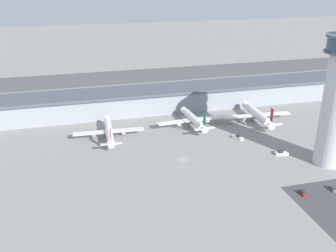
{
  "coord_description": "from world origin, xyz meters",
  "views": [
    {
      "loc": [
        -46.91,
        -149.36,
        82.24
      ],
      "look_at": [
        -0.61,
        26.54,
        6.62
      ],
      "focal_mm": 40.0,
      "sensor_mm": 36.0,
      "label": 1
    }
  ],
  "objects_px": {
    "service_truck_fuel": "(281,153)",
    "car_grey_coupe": "(332,188)",
    "car_silver_sedan": "(303,193)",
    "airplane_gate_charlie": "(257,115)",
    "airplane_gate_bravo": "(194,119)",
    "service_truck_catering": "(238,137)",
    "airplane_gate_alpha": "(109,131)"
  },
  "relations": [
    {
      "from": "service_truck_fuel",
      "to": "car_silver_sedan",
      "type": "height_order",
      "value": "service_truck_fuel"
    },
    {
      "from": "car_silver_sedan",
      "to": "service_truck_catering",
      "type": "bearing_deg",
      "value": 92.75
    },
    {
      "from": "service_truck_catering",
      "to": "car_grey_coupe",
      "type": "xyz_separation_m",
      "value": [
        16.14,
        -55.56,
        -0.36
      ]
    },
    {
      "from": "airplane_gate_alpha",
      "to": "service_truck_fuel",
      "type": "xyz_separation_m",
      "value": [
        78.25,
        -40.63,
        -3.28
      ]
    },
    {
      "from": "airplane_gate_bravo",
      "to": "car_silver_sedan",
      "type": "relative_size",
      "value": 10.16
    },
    {
      "from": "airplane_gate_bravo",
      "to": "car_grey_coupe",
      "type": "height_order",
      "value": "airplane_gate_bravo"
    },
    {
      "from": "airplane_gate_alpha",
      "to": "airplane_gate_bravo",
      "type": "xyz_separation_m",
      "value": [
        48.09,
        3.37,
        0.52
      ]
    },
    {
      "from": "service_truck_fuel",
      "to": "car_silver_sedan",
      "type": "distance_m",
      "value": 34.6
    },
    {
      "from": "airplane_gate_alpha",
      "to": "car_grey_coupe",
      "type": "height_order",
      "value": "airplane_gate_alpha"
    },
    {
      "from": "airplane_gate_bravo",
      "to": "service_truck_fuel",
      "type": "distance_m",
      "value": 53.48
    },
    {
      "from": "service_truck_catering",
      "to": "airplane_gate_charlie",
      "type": "bearing_deg",
      "value": 43.32
    },
    {
      "from": "airplane_gate_bravo",
      "to": "airplane_gate_charlie",
      "type": "height_order",
      "value": "airplane_gate_charlie"
    },
    {
      "from": "airplane_gate_charlie",
      "to": "service_truck_catering",
      "type": "relative_size",
      "value": 6.62
    },
    {
      "from": "airplane_gate_charlie",
      "to": "car_grey_coupe",
      "type": "height_order",
      "value": "airplane_gate_charlie"
    },
    {
      "from": "airplane_gate_charlie",
      "to": "car_grey_coupe",
      "type": "relative_size",
      "value": 9.01
    },
    {
      "from": "airplane_gate_alpha",
      "to": "airplane_gate_charlie",
      "type": "distance_m",
      "value": 87.04
    },
    {
      "from": "car_grey_coupe",
      "to": "airplane_gate_bravo",
      "type": "bearing_deg",
      "value": 113.6
    },
    {
      "from": "airplane_gate_charlie",
      "to": "service_truck_fuel",
      "type": "distance_m",
      "value": 43.57
    },
    {
      "from": "airplane_gate_bravo",
      "to": "airplane_gate_charlie",
      "type": "xyz_separation_m",
      "value": [
        38.93,
        -1.46,
        -0.32
      ]
    },
    {
      "from": "service_truck_fuel",
      "to": "car_grey_coupe",
      "type": "distance_m",
      "value": 33.36
    },
    {
      "from": "airplane_gate_charlie",
      "to": "service_truck_fuel",
      "type": "bearing_deg",
      "value": -101.65
    },
    {
      "from": "airplane_gate_bravo",
      "to": "service_truck_catering",
      "type": "xyz_separation_m",
      "value": [
        17.57,
        -21.6,
        -3.76
      ]
    },
    {
      "from": "airplane_gate_alpha",
      "to": "airplane_gate_bravo",
      "type": "relative_size",
      "value": 0.9
    },
    {
      "from": "service_truck_fuel",
      "to": "car_grey_coupe",
      "type": "bearing_deg",
      "value": -83.88
    },
    {
      "from": "airplane_gate_alpha",
      "to": "service_truck_fuel",
      "type": "relative_size",
      "value": 5.78
    },
    {
      "from": "car_grey_coupe",
      "to": "car_silver_sedan",
      "type": "relative_size",
      "value": 1.13
    },
    {
      "from": "car_grey_coupe",
      "to": "service_truck_catering",
      "type": "bearing_deg",
      "value": 106.2
    },
    {
      "from": "airplane_gate_bravo",
      "to": "car_grey_coupe",
      "type": "distance_m",
      "value": 84.31
    },
    {
      "from": "airplane_gate_alpha",
      "to": "airplane_gate_charlie",
      "type": "height_order",
      "value": "airplane_gate_charlie"
    },
    {
      "from": "airplane_gate_alpha",
      "to": "car_grey_coupe",
      "type": "distance_m",
      "value": 110.23
    },
    {
      "from": "car_silver_sedan",
      "to": "car_grey_coupe",
      "type": "bearing_deg",
      "value": -0.1
    },
    {
      "from": "airplane_gate_alpha",
      "to": "airplane_gate_bravo",
      "type": "bearing_deg",
      "value": 4.01
    }
  ]
}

